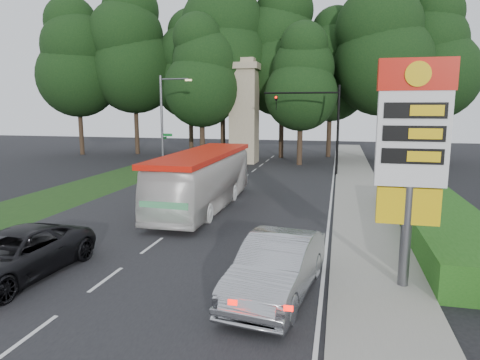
% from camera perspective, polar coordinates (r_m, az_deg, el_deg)
% --- Properties ---
extents(ground, '(120.00, 120.00, 0.00)m').
position_cam_1_polar(ground, '(14.36, -18.45, -13.31)').
color(ground, black).
rests_on(ground, ground).
extents(road_surface, '(14.00, 80.00, 0.02)m').
position_cam_1_polar(road_surface, '(24.87, -3.94, -3.03)').
color(road_surface, black).
rests_on(road_surface, ground).
extents(sidewalk_right, '(3.00, 80.00, 0.12)m').
position_cam_1_polar(sidewalk_right, '(23.85, 16.03, -3.83)').
color(sidewalk_right, gray).
rests_on(sidewalk_right, ground).
extents(grass_verge_left, '(5.00, 50.00, 0.02)m').
position_cam_1_polar(grass_verge_left, '(34.04, -16.39, 0.07)').
color(grass_verge_left, '#193814').
rests_on(grass_verge_left, ground).
extents(hedge, '(3.00, 14.00, 1.20)m').
position_cam_1_polar(hedge, '(20.27, 25.17, -5.19)').
color(hedge, '#1D5015').
rests_on(hedge, ground).
extents(gas_station_pylon, '(2.10, 0.45, 6.85)m').
position_cam_1_polar(gas_station_pylon, '(13.38, 21.97, 4.52)').
color(gas_station_pylon, '#59595E').
rests_on(gas_station_pylon, ground).
extents(traffic_signal_mast, '(6.10, 0.35, 7.20)m').
position_cam_1_polar(traffic_signal_mast, '(35.22, 10.81, 8.23)').
color(traffic_signal_mast, black).
rests_on(traffic_signal_mast, ground).
extents(streetlight_signs, '(2.75, 0.98, 8.00)m').
position_cam_1_polar(streetlight_signs, '(36.09, -10.07, 7.92)').
color(streetlight_signs, '#59595E').
rests_on(streetlight_signs, ground).
extents(monument, '(3.00, 3.00, 10.05)m').
position_cam_1_polar(monument, '(42.19, 0.57, 9.21)').
color(monument, '#9C8D6F').
rests_on(monument, ground).
extents(tree_far_west, '(8.96, 8.96, 17.60)m').
position_cam_1_polar(tree_far_west, '(53.18, -20.95, 14.72)').
color(tree_far_west, '#2D2116').
rests_on(tree_far_west, ground).
extents(tree_west_mid, '(9.80, 9.80, 19.25)m').
position_cam_1_polar(tree_west_mid, '(52.02, -14.01, 16.30)').
color(tree_west_mid, '#2D2116').
rests_on(tree_west_mid, ground).
extents(tree_west_near, '(8.40, 8.40, 16.50)m').
position_cam_1_polar(tree_west_near, '(51.34, -6.70, 14.73)').
color(tree_west_near, '#2D2116').
rests_on(tree_west_near, ground).
extents(tree_center_left, '(10.08, 10.08, 19.80)m').
position_cam_1_polar(tree_center_left, '(46.28, -2.38, 17.84)').
color(tree_center_left, '#2D2116').
rests_on(tree_center_left, ground).
extents(tree_center_right, '(9.24, 9.24, 18.15)m').
position_cam_1_polar(tree_center_right, '(46.91, 5.70, 16.46)').
color(tree_center_right, '#2D2116').
rests_on(tree_center_right, ground).
extents(tree_east_near, '(8.12, 8.12, 15.95)m').
position_cam_1_polar(tree_east_near, '(48.38, 12.07, 14.50)').
color(tree_east_near, '#2D2116').
rests_on(tree_east_near, ground).
extents(tree_east_mid, '(9.52, 9.52, 18.70)m').
position_cam_1_polar(tree_east_mid, '(44.73, 18.74, 16.77)').
color(tree_east_mid, '#2D2116').
rests_on(tree_east_mid, ground).
extents(tree_far_east, '(8.68, 8.68, 17.05)m').
position_cam_1_polar(tree_far_east, '(47.27, 24.67, 14.78)').
color(tree_far_east, '#2D2116').
rests_on(tree_far_east, ground).
extents(tree_monument_left, '(7.28, 7.28, 14.30)m').
position_cam_1_polar(tree_monument_left, '(42.39, -5.17, 14.01)').
color(tree_monument_left, '#2D2116').
rests_on(tree_monument_left, ground).
extents(tree_monument_right, '(6.72, 6.72, 13.20)m').
position_cam_1_polar(tree_monument_right, '(40.92, 8.17, 13.17)').
color(tree_monument_right, '#2D2116').
rests_on(tree_monument_right, ground).
extents(transit_bus, '(2.65, 11.12, 3.09)m').
position_cam_1_polar(transit_bus, '(23.35, -4.92, -0.04)').
color(transit_bus, white).
rests_on(transit_bus, ground).
extents(sedan_silver, '(2.59, 5.58, 1.77)m').
position_cam_1_polar(sedan_silver, '(12.82, 4.95, -11.41)').
color(sedan_silver, '#9FA1A6').
rests_on(sedan_silver, ground).
extents(suv_charcoal, '(2.94, 5.78, 1.56)m').
position_cam_1_polar(suv_charcoal, '(15.77, -27.92, -8.84)').
color(suv_charcoal, black).
rests_on(suv_charcoal, ground).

